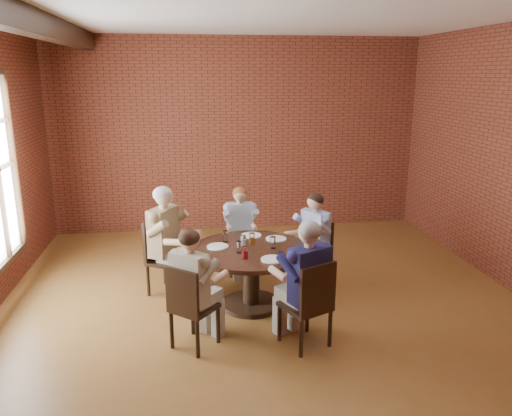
{
  "coord_description": "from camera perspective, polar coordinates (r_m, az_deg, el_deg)",
  "views": [
    {
      "loc": [
        -0.9,
        -5.35,
        2.75
      ],
      "look_at": [
        -0.02,
        1.0,
        1.03
      ],
      "focal_mm": 35.0,
      "sensor_mm": 36.0,
      "label": 1
    }
  ],
  "objects": [
    {
      "name": "chair_a",
      "position": [
        6.71,
        6.86,
        -4.77
      ],
      "size": [
        0.54,
        0.54,
        0.9
      ],
      "rotation": [
        0.0,
        0.0,
        -1.05
      ],
      "color": "black",
      "rests_on": "floor"
    },
    {
      "name": "diner_b",
      "position": [
        7.02,
        -1.79,
        -2.66
      ],
      "size": [
        0.48,
        0.59,
        1.24
      ],
      "primitive_type": null,
      "rotation": [
        0.0,
        0.0,
        0.01
      ],
      "color": "#9EB3CA",
      "rests_on": "floor"
    },
    {
      "name": "glass_b",
      "position": [
        6.07,
        -0.47,
        -3.53
      ],
      "size": [
        0.07,
        0.07,
        0.14
      ],
      "primitive_type": "cylinder",
      "color": "white",
      "rests_on": "dining_table"
    },
    {
      "name": "glass_f",
      "position": [
        5.62,
        -1.29,
        -5.1
      ],
      "size": [
        0.07,
        0.07,
        0.14
      ],
      "primitive_type": "cylinder",
      "color": "white",
      "rests_on": "dining_table"
    },
    {
      "name": "chair_d",
      "position": [
        5.19,
        -7.64,
        -10.89
      ],
      "size": [
        0.57,
        0.57,
        0.91
      ],
      "rotation": [
        0.0,
        0.0,
        2.44
      ],
      "color": "black",
      "rests_on": "floor"
    },
    {
      "name": "dining_table",
      "position": [
        6.03,
        -0.56,
        -6.61
      ],
      "size": [
        1.43,
        1.43,
        0.75
      ],
      "color": "black",
      "rests_on": "floor"
    },
    {
      "name": "ceiling_beam",
      "position": [
        5.59,
        -25.42,
        18.98
      ],
      "size": [
        0.22,
        6.9,
        0.26
      ],
      "primitive_type": "cube",
      "color": "black",
      "rests_on": "ceiling"
    },
    {
      "name": "plate_a",
      "position": [
        6.27,
        2.3,
        -3.53
      ],
      "size": [
        0.26,
        0.26,
        0.01
      ],
      "primitive_type": "cylinder",
      "color": "white",
      "rests_on": "dining_table"
    },
    {
      "name": "chair_e",
      "position": [
        5.19,
        6.25,
        -10.62
      ],
      "size": [
        0.58,
        0.58,
        0.95
      ],
      "rotation": [
        0.0,
        0.0,
        3.58
      ],
      "color": "black",
      "rests_on": "floor"
    },
    {
      "name": "diner_a",
      "position": [
        6.61,
        6.42,
        -3.76
      ],
      "size": [
        0.76,
        0.72,
        1.27
      ],
      "primitive_type": null,
      "rotation": [
        0.0,
        0.0,
        -1.05
      ],
      "color": "#435FB0",
      "rests_on": "floor"
    },
    {
      "name": "plate_d",
      "position": [
        5.59,
        1.89,
        -5.87
      ],
      "size": [
        0.26,
        0.26,
        0.01
      ],
      "primitive_type": "cylinder",
      "color": "white",
      "rests_on": "dining_table"
    },
    {
      "name": "diner_c",
      "position": [
        6.46,
        -10.0,
        -3.73
      ],
      "size": [
        0.89,
        0.84,
        1.4
      ],
      "primitive_type": null,
      "rotation": [
        0.0,
        0.0,
        1.06
      ],
      "color": "brown",
      "rests_on": "floor"
    },
    {
      "name": "glass_d",
      "position": [
        5.99,
        -1.5,
        -3.8
      ],
      "size": [
        0.07,
        0.07,
        0.14
      ],
      "primitive_type": "cylinder",
      "color": "white",
      "rests_on": "dining_table"
    },
    {
      "name": "wall_front",
      "position": [
        2.31,
        16.42,
        -12.74
      ],
      "size": [
        7.0,
        0.0,
        7.0
      ],
      "primitive_type": "plane",
      "rotation": [
        -1.57,
        0.0,
        0.0
      ],
      "color": "brown",
      "rests_on": "ground"
    },
    {
      "name": "ceiling",
      "position": [
        5.46,
        1.76,
        21.83
      ],
      "size": [
        7.0,
        7.0,
        0.0
      ],
      "primitive_type": "plane",
      "rotation": [
        3.14,
        0.0,
        0.0
      ],
      "color": "white",
      "rests_on": "wall_back"
    },
    {
      "name": "chair_b",
      "position": [
        7.13,
        -1.85,
        -3.52
      ],
      "size": [
        0.39,
        0.39,
        0.89
      ],
      "rotation": [
        0.0,
        0.0,
        0.01
      ],
      "color": "black",
      "rests_on": "floor"
    },
    {
      "name": "plate_c",
      "position": [
        6.01,
        -4.39,
        -4.41
      ],
      "size": [
        0.26,
        0.26,
        0.01
      ],
      "primitive_type": "cylinder",
      "color": "white",
      "rests_on": "dining_table"
    },
    {
      "name": "chair_c",
      "position": [
        6.56,
        -10.65,
        -5.08
      ],
      "size": [
        0.63,
        0.63,
        0.98
      ],
      "rotation": [
        0.0,
        0.0,
        1.06
      ],
      "color": "black",
      "rests_on": "floor"
    },
    {
      "name": "wall_back",
      "position": [
        8.96,
        -2.1,
        8.28
      ],
      "size": [
        7.0,
        0.0,
        7.0
      ],
      "primitive_type": "plane",
      "rotation": [
        1.57,
        0.0,
        0.0
      ],
      "color": "brown",
      "rests_on": "ground"
    },
    {
      "name": "diner_d",
      "position": [
        5.18,
        -7.14,
        -9.14
      ],
      "size": [
        0.77,
        0.79,
        1.28
      ],
      "primitive_type": null,
      "rotation": [
        0.0,
        0.0,
        2.44
      ],
      "color": "#BEA095",
      "rests_on": "floor"
    },
    {
      "name": "glass_c",
      "position": [
        6.17,
        -3.49,
        -3.25
      ],
      "size": [
        0.07,
        0.07,
        0.14
      ],
      "primitive_type": "cylinder",
      "color": "white",
      "rests_on": "dining_table"
    },
    {
      "name": "diner_e",
      "position": [
        5.18,
        5.68,
        -8.65
      ],
      "size": [
        0.77,
        0.83,
        1.35
      ],
      "primitive_type": null,
      "rotation": [
        0.0,
        0.0,
        3.58
      ],
      "color": "#1C1B4D",
      "rests_on": "floor"
    },
    {
      "name": "glass_e",
      "position": [
        5.79,
        -1.98,
        -4.47
      ],
      "size": [
        0.07,
        0.07,
        0.14
      ],
      "primitive_type": "cylinder",
      "color": "white",
      "rests_on": "dining_table"
    },
    {
      "name": "glass_a",
      "position": [
        5.94,
        1.93,
        -3.95
      ],
      "size": [
        0.07,
        0.07,
        0.14
      ],
      "primitive_type": "cylinder",
      "color": "white",
      "rests_on": "dining_table"
    },
    {
      "name": "smartphone",
      "position": [
        5.79,
        2.94,
        -5.19
      ],
      "size": [
        0.07,
        0.13,
        0.01
      ],
      "primitive_type": "cube",
      "rotation": [
        0.0,
        0.0,
        0.06
      ],
      "color": "black",
      "rests_on": "dining_table"
    },
    {
      "name": "plate_b",
      "position": [
        6.39,
        -0.55,
        -3.15
      ],
      "size": [
        0.26,
        0.26,
        0.01
      ],
      "primitive_type": "cylinder",
      "color": "white",
      "rests_on": "dining_table"
    },
    {
      "name": "floor",
      "position": [
        6.08,
        1.5,
        -11.87
      ],
      "size": [
        7.0,
        7.0,
        0.0
      ],
      "primitive_type": "plane",
      "color": "brown",
      "rests_on": "ground"
    }
  ]
}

